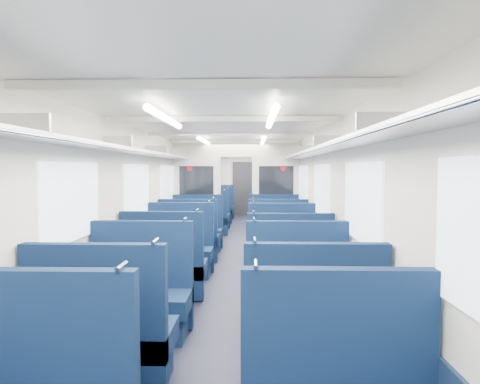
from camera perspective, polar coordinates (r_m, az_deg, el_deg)
floor at (r=7.13m, az=-1.23°, el=-10.96°), size 2.80×18.00×0.01m
ceiling at (r=6.95m, az=-1.25°, el=8.20°), size 2.80×18.00×0.01m
wall_left at (r=7.15m, az=-12.52°, el=-1.45°), size 0.02×18.00×2.35m
dado_left at (r=7.26m, az=-12.33°, el=-7.96°), size 0.03×17.90×0.70m
wall_right at (r=7.01m, az=10.27°, el=-1.51°), size 0.02×18.00×2.35m
dado_right at (r=7.12m, az=10.08°, el=-8.14°), size 0.03×17.90×0.70m
wall_far at (r=15.92m, az=0.38°, el=1.10°), size 2.80×0.02×2.35m
luggage_rack_left at (r=7.09m, az=-11.13°, el=4.98°), size 0.36×17.40×0.18m
luggage_rack_right at (r=6.97m, az=8.80°, el=5.04°), size 0.36×17.40×0.18m
windows at (r=6.47m, az=-1.45°, el=0.33°), size 2.78×15.60×0.75m
ceiling_fittings at (r=6.68m, az=-1.37°, el=7.87°), size 2.70×16.06×0.11m
end_door at (r=15.87m, az=0.38°, el=0.46°), size 0.75×0.06×2.00m
bulkhead at (r=9.34m, az=-0.50°, el=0.03°), size 2.80×0.10×2.35m
seat_8 at (r=3.70m, az=-18.04°, el=-18.64°), size 1.09×0.60×1.21m
seat_9 at (r=3.60m, az=9.75°, el=-19.13°), size 1.09×0.60×1.21m
seat_10 at (r=4.67m, az=-13.45°, el=-13.92°), size 1.09×0.60×1.21m
seat_11 at (r=4.58m, az=7.85°, el=-14.22°), size 1.09×0.60×1.21m
seat_12 at (r=5.88m, az=-10.12°, el=-10.31°), size 1.09×0.60×1.21m
seat_13 at (r=5.62m, az=6.63°, el=-10.91°), size 1.09×0.60×1.21m
seat_14 at (r=7.02m, az=-8.13°, el=-8.09°), size 1.09×0.60×1.21m
seat_15 at (r=6.85m, az=5.70°, el=-8.36°), size 1.09×0.60×1.21m
seat_16 at (r=8.07m, az=-6.82°, el=-6.61°), size 1.09×0.60×1.21m
seat_17 at (r=8.03m, az=5.09°, el=-6.65°), size 1.09×0.60×1.21m
seat_18 at (r=9.12m, az=-5.83°, el=-5.48°), size 1.09×0.60×1.21m
seat_19 at (r=9.22m, az=4.63°, el=-5.38°), size 1.09×0.60×1.21m
seat_20 at (r=11.22m, az=-4.41°, el=-3.86°), size 1.09×0.60×1.21m
seat_21 at (r=11.15m, az=4.11°, el=-3.91°), size 1.09×0.60×1.21m
seat_22 at (r=12.23m, az=-3.91°, el=-3.28°), size 1.09×0.60×1.21m
seat_23 at (r=12.27m, az=3.88°, el=-3.26°), size 1.09×0.60×1.21m
seat_24 at (r=13.50m, az=-3.38°, el=-2.68°), size 1.09×0.60×1.21m
seat_25 at (r=13.34m, az=3.70°, el=-2.75°), size 1.09×0.60×1.21m
seat_26 at (r=14.66m, az=-2.98°, el=-2.22°), size 1.09×0.60×1.21m
seat_27 at (r=14.54m, az=3.53°, el=-2.26°), size 1.09×0.60×1.21m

